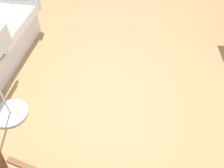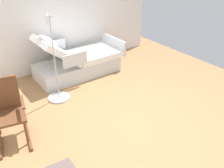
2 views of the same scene
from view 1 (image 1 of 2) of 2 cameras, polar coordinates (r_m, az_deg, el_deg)
The scene contains 2 objects.
ground_plane at distance 3.37m, azimuth 1.09°, elevation -0.97°, with size 6.55×6.55×0.00m, color #9E7247.
iv_pole at distance 3.16m, azimuth -23.87°, elevation -3.61°, with size 0.44×0.44×1.69m.
Camera 1 is at (-0.37, 2.27, 2.46)m, focal length 39.24 mm.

